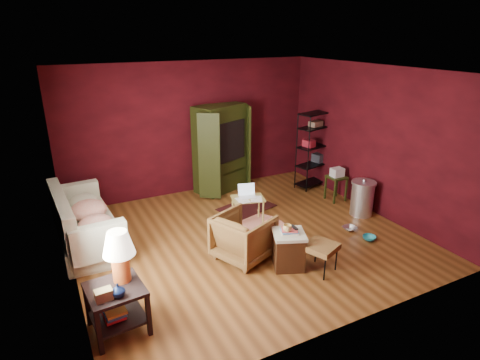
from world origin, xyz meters
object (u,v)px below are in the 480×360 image
object	(u,v)px
side_table	(117,273)
tv_armoire	(221,147)
armchair	(244,235)
hamper	(288,249)
laptop_desk	(248,200)
sofa	(86,226)
wire_shelving	(314,146)

from	to	relation	value
side_table	tv_armoire	size ratio (longest dim) A/B	0.65
armchair	side_table	distance (m)	2.17
armchair	hamper	size ratio (longest dim) A/B	1.24
armchair	laptop_desk	bearing A→B (deg)	-54.35
armchair	hamper	world-z (taller)	armchair
laptop_desk	tv_armoire	world-z (taller)	tv_armoire
sofa	laptop_desk	bearing A→B (deg)	-97.39
wire_shelving	laptop_desk	bearing A→B (deg)	-170.03
armchair	wire_shelving	bearing A→B (deg)	-77.52
armchair	laptop_desk	size ratio (longest dim) A/B	1.12
laptop_desk	tv_armoire	distance (m)	1.84
tv_armoire	laptop_desk	bearing A→B (deg)	-120.44
sofa	side_table	xyz separation A→B (m)	(0.12, -2.22, 0.37)
sofa	hamper	distance (m)	3.32
hamper	wire_shelving	world-z (taller)	wire_shelving
laptop_desk	wire_shelving	size ratio (longest dim) A/B	0.42
sofa	laptop_desk	distance (m)	2.81
tv_armoire	wire_shelving	size ratio (longest dim) A/B	1.11
armchair	tv_armoire	xyz separation A→B (m)	(0.90, 2.80, 0.59)
armchair	wire_shelving	xyz separation A→B (m)	(2.85, 2.05, 0.54)
armchair	tv_armoire	bearing A→B (deg)	-41.07
laptop_desk	sofa	bearing A→B (deg)	-173.46
laptop_desk	tv_armoire	bearing A→B (deg)	97.13
tv_armoire	wire_shelving	xyz separation A→B (m)	(1.95, -0.75, -0.05)
sofa	side_table	size ratio (longest dim) A/B	1.52
side_table	hamper	xyz separation A→B (m)	(2.50, 0.18, -0.45)
sofa	hamper	size ratio (longest dim) A/B	2.88
wire_shelving	hamper	bearing A→B (deg)	-146.68
side_table	tv_armoire	world-z (taller)	tv_armoire
sofa	tv_armoire	distance (m)	3.36
sofa	armchair	distance (m)	2.61
hamper	tv_armoire	world-z (taller)	tv_armoire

